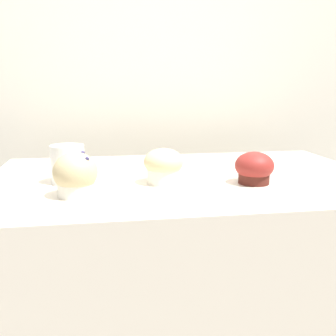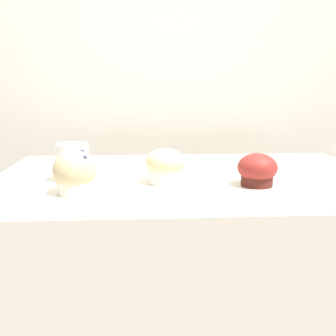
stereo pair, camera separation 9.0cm
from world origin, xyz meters
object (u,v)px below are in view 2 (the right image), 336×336
at_px(muffin_front_center, 257,170).
at_px(coffee_cup, 73,161).
at_px(muffin_back_right, 75,174).
at_px(muffin_back_left, 165,166).

bearing_deg(muffin_front_center, coffee_cup, 169.77).
relative_size(muffin_front_center, coffee_cup, 0.78).
distance_m(muffin_front_center, muffin_back_right, 0.42).
xyz_separation_m(muffin_back_left, muffin_back_right, (-0.20, -0.08, 0.00)).
bearing_deg(coffee_cup, muffin_back_right, -78.18).
xyz_separation_m(muffin_back_right, coffee_cup, (-0.03, 0.12, 0.00)).
distance_m(muffin_front_center, coffee_cup, 0.45).
distance_m(muffin_front_center, muffin_back_left, 0.22).
height_order(muffin_front_center, muffin_back_left, muffin_back_left).
height_order(muffin_back_left, muffin_back_right, muffin_back_right).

